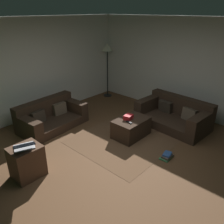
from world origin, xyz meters
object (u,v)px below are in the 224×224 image
at_px(couch_left, 50,117).
at_px(couch_right, 175,115).
at_px(side_table, 27,162).
at_px(ottoman, 131,128).
at_px(corner_lamp, 107,51).
at_px(laptop, 24,146).
at_px(gift_box, 128,117).
at_px(book_stack, 167,156).
at_px(tv_remote, 129,122).

relative_size(couch_left, couch_right, 0.95).
distance_m(couch_right, side_table, 3.70).
xyz_separation_m(ottoman, corner_lamp, (1.65, 2.32, 1.29)).
height_order(ottoman, side_table, side_table).
height_order(couch_left, laptop, laptop).
distance_m(ottoman, gift_box, 0.28).
bearing_deg(book_stack, ottoman, 78.85).
distance_m(couch_right, corner_lamp, 3.08).
relative_size(laptop, corner_lamp, 0.28).
relative_size(ottoman, side_table, 1.44).
distance_m(book_stack, corner_lamp, 4.15).
distance_m(tv_remote, corner_lamp, 3.19).
bearing_deg(laptop, side_table, 69.11).
bearing_deg(couch_left, couch_right, 129.50).
xyz_separation_m(side_table, book_stack, (2.15, -1.56, -0.25)).
relative_size(gift_box, corner_lamp, 0.12).
height_order(couch_right, gift_box, couch_right).
xyz_separation_m(couch_right, laptop, (-3.60, 0.88, 0.38)).
bearing_deg(couch_left, book_stack, 100.47).
xyz_separation_m(tv_remote, side_table, (-2.19, 0.55, -0.15)).
bearing_deg(tv_remote, laptop, 178.45).
bearing_deg(tv_remote, side_table, 176.92).
bearing_deg(ottoman, side_table, 168.65).
bearing_deg(couch_right, corner_lamp, -5.09).
relative_size(couch_left, book_stack, 6.00).
xyz_separation_m(laptop, book_stack, (2.17, -1.51, -0.60)).
relative_size(ottoman, book_stack, 2.95).
relative_size(couch_left, laptop, 3.47).
distance_m(side_table, book_stack, 2.67).
relative_size(ottoman, gift_box, 3.97).
height_order(couch_right, corner_lamp, corner_lamp).
bearing_deg(couch_left, ottoman, 113.99).
distance_m(couch_left, corner_lamp, 2.95).
bearing_deg(ottoman, corner_lamp, 54.68).
relative_size(couch_right, corner_lamp, 1.02).
height_order(couch_left, tv_remote, couch_left).
bearing_deg(side_table, laptop, -110.89).
xyz_separation_m(laptop, corner_lamp, (4.04, 1.91, 0.87)).
xyz_separation_m(couch_left, side_table, (-1.38, -1.35, 0.03)).
height_order(gift_box, tv_remote, gift_box).
xyz_separation_m(couch_left, gift_box, (0.94, -1.77, 0.23)).
bearing_deg(tv_remote, ottoman, 33.23).
height_order(side_table, laptop, laptop).
height_order(couch_left, side_table, couch_left).
bearing_deg(couch_left, gift_box, 113.75).
height_order(ottoman, gift_box, gift_box).
relative_size(couch_right, side_table, 3.07).
bearing_deg(ottoman, laptop, 170.07).
distance_m(tv_remote, side_table, 2.27).
relative_size(laptop, book_stack, 1.73).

